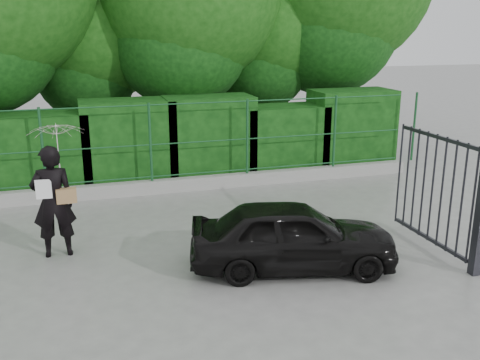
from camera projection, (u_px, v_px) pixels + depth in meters
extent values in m
plane|color=gray|center=(168.00, 280.00, 8.15)|extent=(80.00, 80.00, 0.00)
cube|color=#9E9E99|center=(135.00, 188.00, 12.25)|extent=(14.00, 0.25, 0.30)
cylinder|color=#174B25|center=(43.00, 149.00, 11.43)|extent=(0.06, 0.06, 1.80)
cylinder|color=#174B25|center=(150.00, 143.00, 12.07)|extent=(0.06, 0.06, 1.80)
cylinder|color=#174B25|center=(247.00, 137.00, 12.72)|extent=(0.06, 0.06, 1.80)
cylinder|color=#174B25|center=(335.00, 132.00, 13.36)|extent=(0.06, 0.06, 1.80)
cylinder|color=#174B25|center=(414.00, 127.00, 14.01)|extent=(0.06, 0.06, 1.80)
cylinder|color=#174B25|center=(134.00, 178.00, 12.18)|extent=(13.60, 0.03, 0.03)
cylinder|color=#174B25|center=(133.00, 146.00, 11.98)|extent=(13.60, 0.03, 0.03)
cylinder|color=#174B25|center=(130.00, 106.00, 11.73)|extent=(13.60, 0.03, 0.03)
cube|color=black|center=(41.00, 152.00, 12.40)|extent=(2.20, 1.20, 1.83)
cube|color=black|center=(129.00, 142.00, 12.93)|extent=(2.20, 1.20, 2.05)
cube|color=black|center=(209.00, 137.00, 13.49)|extent=(2.20, 1.20, 2.07)
cube|color=black|center=(283.00, 139.00, 14.09)|extent=(2.20, 1.20, 1.75)
cube|color=black|center=(351.00, 128.00, 14.60)|extent=(2.20, 1.20, 2.10)
cylinder|color=black|center=(99.00, 103.00, 15.39)|extent=(0.36, 0.36, 3.25)
sphere|color=#14470F|center=(94.00, 32.00, 14.85)|extent=(3.90, 3.90, 3.90)
cylinder|color=black|center=(191.00, 86.00, 15.03)|extent=(0.36, 0.36, 4.25)
cylinder|color=black|center=(266.00, 93.00, 16.47)|extent=(0.36, 0.36, 3.50)
sphere|color=#14470F|center=(267.00, 22.00, 15.90)|extent=(4.20, 4.20, 4.20)
cylinder|color=black|center=(332.00, 72.00, 16.49)|extent=(0.36, 0.36, 4.75)
cube|color=#232329|center=(429.00, 238.00, 9.35)|extent=(0.05, 2.00, 0.06)
cube|color=#232329|center=(439.00, 137.00, 8.86)|extent=(0.05, 2.00, 0.06)
cylinder|color=#232329|center=(473.00, 206.00, 8.23)|extent=(0.04, 0.04, 1.90)
cylinder|color=#232329|center=(462.00, 202.00, 8.46)|extent=(0.04, 0.04, 1.90)
cylinder|color=#232329|center=(451.00, 197.00, 8.69)|extent=(0.04, 0.04, 1.90)
cylinder|color=#232329|center=(442.00, 193.00, 8.92)|extent=(0.04, 0.04, 1.90)
cylinder|color=#232329|center=(432.00, 188.00, 9.15)|extent=(0.04, 0.04, 1.90)
cylinder|color=#232329|center=(423.00, 185.00, 9.38)|extent=(0.04, 0.04, 1.90)
cylinder|color=#232329|center=(415.00, 181.00, 9.61)|extent=(0.04, 0.04, 1.90)
cylinder|color=#232329|center=(407.00, 177.00, 9.84)|extent=(0.04, 0.04, 1.90)
cylinder|color=#232329|center=(399.00, 174.00, 10.07)|extent=(0.04, 0.04, 1.90)
imported|color=black|center=(53.00, 202.00, 8.79)|extent=(0.70, 0.47, 1.90)
imported|color=silver|center=(58.00, 148.00, 8.63)|extent=(0.90, 0.92, 0.82)
cube|color=#997447|center=(67.00, 196.00, 8.75)|extent=(0.32, 0.15, 0.24)
cube|color=white|center=(44.00, 189.00, 8.57)|extent=(0.25, 0.02, 0.32)
imported|color=black|center=(293.00, 235.00, 8.41)|extent=(3.45, 2.02, 1.10)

